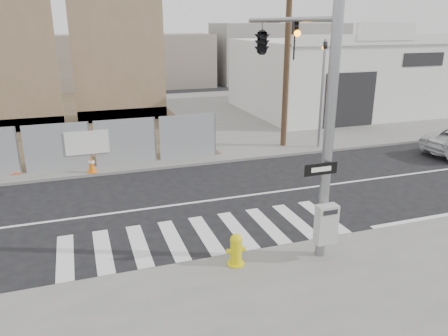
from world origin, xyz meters
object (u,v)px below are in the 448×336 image
object	(u,v)px
auto_shop	(334,76)
fire_hydrant	(236,250)
signal_pole	(281,68)
traffic_cone_d	(92,165)
traffic_cone_c	(15,164)

from	to	relation	value
auto_shop	fire_hydrant	size ratio (longest dim) A/B	14.02
signal_pole	traffic_cone_d	bearing A→B (deg)	130.86
signal_pole	auto_shop	size ratio (longest dim) A/B	0.58
signal_pole	traffic_cone_d	distance (m)	9.34
auto_shop	traffic_cone_c	world-z (taller)	auto_shop
auto_shop	signal_pole	bearing A→B (deg)	-127.46
fire_hydrant	traffic_cone_c	xyz separation A→B (m)	(-6.11, 9.69, -0.04)
traffic_cone_c	signal_pole	bearing A→B (deg)	-40.51
fire_hydrant	traffic_cone_d	world-z (taller)	fire_hydrant
auto_shop	fire_hydrant	distance (m)	22.39
signal_pole	fire_hydrant	size ratio (longest dim) A/B	8.18
fire_hydrant	traffic_cone_c	world-z (taller)	fire_hydrant
signal_pole	fire_hydrant	xyz separation A→B (m)	(-2.30, -2.50, -4.24)
auto_shop	fire_hydrant	world-z (taller)	auto_shop
auto_shop	traffic_cone_d	size ratio (longest dim) A/B	17.25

